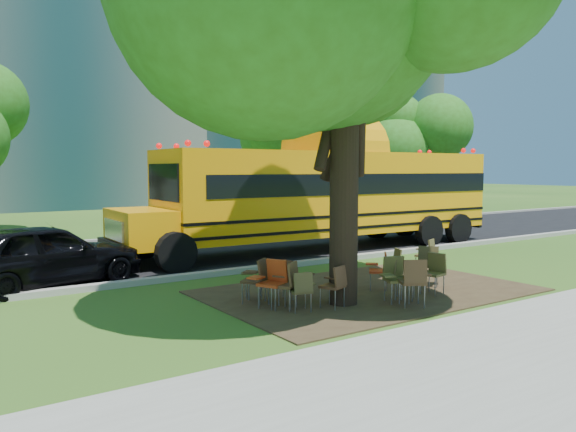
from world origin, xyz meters
TOP-DOWN VIEW (x-y plane):
  - ground at (0.00, 0.00)m, footprint 160.00×160.00m
  - sidewalk at (0.00, -5.00)m, footprint 60.00×4.00m
  - dirt_patch at (1.00, -0.50)m, footprint 7.00×4.50m
  - asphalt_road at (0.00, 7.00)m, footprint 80.00×8.00m
  - kerb_near at (0.00, 3.00)m, footprint 80.00×0.25m
  - kerb_far at (0.00, 11.10)m, footprint 80.00×0.25m
  - building_right at (24.00, 38.00)m, footprint 30.00×16.00m
  - bg_tree_3 at (8.00, 14.00)m, footprint 5.60×5.60m
  - bg_tree_4 at (16.00, 13.00)m, footprint 5.00×5.00m
  - school_bus at (4.38, 5.10)m, footprint 13.30×3.27m
  - chair_0 at (-1.41, -0.86)m, footprint 0.62×0.78m
  - chair_1 at (-1.29, -1.20)m, footprint 0.61×0.47m
  - chair_2 at (-0.60, -1.30)m, footprint 0.58×0.65m
  - chair_3 at (0.68, -1.60)m, footprint 0.75×0.59m
  - chair_4 at (0.69, -2.12)m, footprint 0.81×0.64m
  - chair_5 at (0.98, -1.52)m, footprint 0.58×0.73m
  - chair_6 at (1.89, -1.52)m, footprint 0.62×0.61m
  - chair_7 at (2.39, -0.99)m, footprint 0.83×0.66m
  - chair_8 at (-1.42, 0.28)m, footprint 0.50×0.64m
  - chair_9 at (-1.58, -0.60)m, footprint 0.76×0.64m
  - chair_10 at (-0.82, -0.20)m, footprint 0.54×0.55m
  - chair_11 at (1.27, -0.59)m, footprint 0.58×0.73m
  - chair_12 at (2.39, -0.14)m, footprint 0.50×0.64m
  - chair_13 at (3.74, 0.29)m, footprint 0.60×0.70m
  - chair_14 at (-1.64, -0.12)m, footprint 0.62×0.78m
  - black_car at (-4.80, 3.98)m, footprint 4.66×2.76m

SIDE VIEW (x-z plane):
  - ground at x=0.00m, z-range 0.00..0.00m
  - dirt_patch at x=1.00m, z-range 0.00..0.03m
  - sidewalk at x=0.00m, z-range 0.00..0.04m
  - asphalt_road at x=0.00m, z-range 0.00..0.04m
  - kerb_near at x=0.00m, z-range 0.00..0.14m
  - kerb_far at x=0.00m, z-range 0.00..0.14m
  - chair_8 at x=-1.42m, z-range 0.09..0.86m
  - chair_1 at x=-1.29m, z-range 0.09..0.88m
  - chair_12 at x=2.39m, z-range 0.09..0.89m
  - chair_10 at x=-0.82m, z-range 0.10..0.93m
  - chair_2 at x=-0.60m, z-range 0.10..0.95m
  - chair_11 at x=1.27m, z-range 0.10..0.95m
  - chair_5 at x=0.98m, z-range 0.10..0.97m
  - chair_13 at x=3.74m, z-range 0.10..0.99m
  - chair_6 at x=1.89m, z-range 0.11..1.01m
  - chair_14 at x=-1.64m, z-range 0.11..1.02m
  - chair_0 at x=-1.41m, z-range 0.11..1.04m
  - chair_3 at x=0.68m, z-range 0.11..1.04m
  - chair_9 at x=-1.58m, z-range 0.11..1.06m
  - chair_7 at x=2.39m, z-range 0.11..1.08m
  - chair_4 at x=0.69m, z-range 0.11..1.09m
  - black_car at x=-4.80m, z-range 0.00..1.49m
  - school_bus at x=4.38m, z-range 0.25..3.49m
  - bg_tree_4 at x=16.00m, z-range 0.92..7.77m
  - bg_tree_3 at x=8.00m, z-range 1.11..8.95m
  - building_right at x=24.00m, z-range 0.00..25.00m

